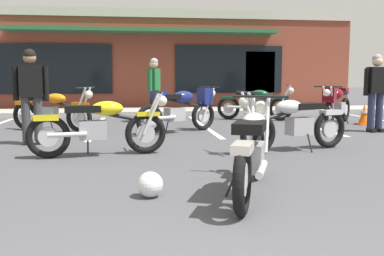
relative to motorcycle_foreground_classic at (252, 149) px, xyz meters
name	(u,v)px	position (x,y,z in m)	size (l,w,h in m)	color
ground_plane	(168,169)	(-0.75, 1.33, -0.46)	(80.00, 80.00, 0.00)	#47474C
sidewalk_kerb	(146,112)	(-0.75, 9.87, -0.39)	(22.00, 1.80, 0.14)	#A8A59E
brick_storefront_building	(142,62)	(-0.75, 14.05, 1.32)	(15.40, 6.12, 3.55)	brown
painted_stall_lines	(151,126)	(-0.75, 6.27, -0.46)	(12.84, 4.80, 0.01)	silver
motorcycle_foreground_classic	(252,149)	(0.00, 0.00, 0.00)	(1.08, 2.01, 0.98)	black
motorcycle_black_cruiser	(182,108)	(-0.14, 5.04, 0.07)	(1.86, 1.35, 0.98)	black
motorcycle_silver_naked	(255,103)	(2.16, 7.42, 0.00)	(1.96, 1.18, 0.98)	black
motorcycle_blue_standard	(52,110)	(-2.95, 5.66, 0.00)	(1.92, 1.26, 0.98)	black
motorcycle_green_cafe_racer	(294,123)	(1.38, 2.42, 0.00)	(2.04, 0.99, 0.98)	black
motorcycle_orange_scrambler	(100,126)	(-1.69, 2.41, 0.00)	(2.10, 0.73, 0.98)	black
motorcycle_cream_vintage	(337,103)	(3.87, 6.07, 0.07)	(1.58, 1.72, 0.98)	black
person_in_black_shirt	(154,86)	(-0.62, 7.26, 0.49)	(0.39, 0.59, 1.68)	black
person_in_shorts_foreground	(31,91)	(-2.95, 3.71, 0.49)	(0.61, 0.33, 1.68)	black
person_by_back_row	(376,88)	(4.01, 4.55, 0.49)	(0.61, 0.30, 1.68)	black
helmet_on_pavement	(150,184)	(-1.04, 0.01, -0.33)	(0.26, 0.26, 0.26)	silver
traffic_cone	(364,114)	(4.53, 5.91, -0.20)	(0.34, 0.34, 0.53)	orange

